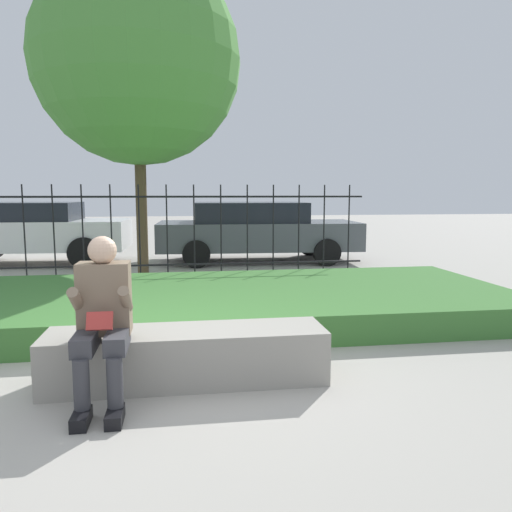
{
  "coord_description": "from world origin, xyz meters",
  "views": [
    {
      "loc": [
        0.23,
        -4.01,
        1.55
      ],
      "look_at": [
        1.19,
        2.34,
        0.74
      ],
      "focal_mm": 35.0,
      "sensor_mm": 36.0,
      "label": 1
    }
  ],
  "objects": [
    {
      "name": "iron_fence",
      "position": [
        -0.0,
        4.5,
        0.88
      ],
      "size": [
        6.83,
        0.03,
        1.69
      ],
      "color": "black",
      "rests_on": "ground_plane"
    },
    {
      "name": "car_parked_center",
      "position": [
        1.93,
        7.19,
        0.72
      ],
      "size": [
        4.56,
        2.15,
        1.34
      ],
      "rotation": [
        0.0,
        0.0,
        -0.05
      ],
      "color": "#4C5156",
      "rests_on": "ground_plane"
    },
    {
      "name": "person_seated_reader",
      "position": [
        -0.35,
        -0.32,
        0.67
      ],
      "size": [
        0.42,
        0.73,
        1.24
      ],
      "color": "black",
      "rests_on": "ground_plane"
    },
    {
      "name": "car_parked_left",
      "position": [
        -3.01,
        7.51,
        0.73
      ],
      "size": [
        4.1,
        2.0,
        1.35
      ],
      "rotation": [
        0.0,
        0.0,
        -0.04
      ],
      "color": "silver",
      "rests_on": "ground_plane"
    },
    {
      "name": "grass_berm",
      "position": [
        0.0,
        2.24,
        0.16
      ],
      "size": [
        8.83,
        3.07,
        0.33
      ],
      "color": "#3D7533",
      "rests_on": "ground_plane"
    },
    {
      "name": "stone_bench",
      "position": [
        0.26,
        0.0,
        0.19
      ],
      "size": [
        2.28,
        0.57,
        0.44
      ],
      "color": "gray",
      "rests_on": "ground_plane"
    },
    {
      "name": "tree_behind_fence",
      "position": [
        -0.47,
        5.25,
        3.84
      ],
      "size": [
        3.62,
        3.62,
        5.66
      ],
      "color": "#4C3D28",
      "rests_on": "ground_plane"
    },
    {
      "name": "ground_plane",
      "position": [
        0.0,
        0.0,
        0.0
      ],
      "size": [
        60.0,
        60.0,
        0.0
      ],
      "primitive_type": "plane",
      "color": "#A8A399"
    }
  ]
}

